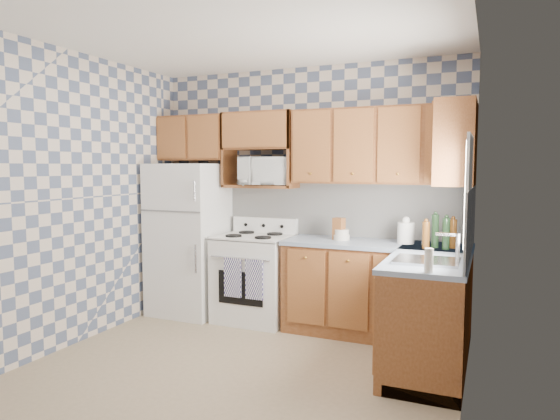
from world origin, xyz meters
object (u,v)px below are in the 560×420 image
(stove_body, at_px, (255,279))
(electric_kettle, at_px, (406,233))
(microwave, at_px, (265,171))
(refrigerator, at_px, (189,239))

(stove_body, bearing_deg, electric_kettle, 2.33)
(stove_body, height_order, microwave, microwave)
(refrigerator, xyz_separation_m, electric_kettle, (2.38, 0.09, 0.18))
(refrigerator, height_order, stove_body, refrigerator)
(electric_kettle, bearing_deg, stove_body, -177.67)
(stove_body, xyz_separation_m, microwave, (0.07, 0.13, 1.15))
(microwave, height_order, electric_kettle, microwave)
(electric_kettle, bearing_deg, microwave, 177.50)
(refrigerator, distance_m, microwave, 1.17)
(stove_body, relative_size, microwave, 1.65)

